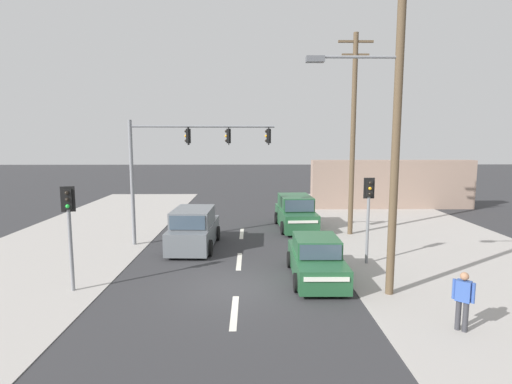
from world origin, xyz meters
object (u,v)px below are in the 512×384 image
utility_pole_midground_right (353,132)px  sedan_receding_far (316,260)px  pedestal_signal_right_kerb (368,206)px  pedestal_signal_left_kerb (69,221)px  suv_oncoming_near (194,229)px  pedestrian_at_kerb (463,298)px  utility_pole_foreground_right (393,122)px  suv_crossing_left (296,213)px  traffic_signal_mast (182,155)px

utility_pole_midground_right → sedan_receding_far: bearing=-113.4°
pedestal_signal_right_kerb → pedestal_signal_left_kerb: size_ratio=1.00×
suv_oncoming_near → pedestrian_at_kerb: (8.28, -8.47, 0.04)m
pedestal_signal_right_kerb → pedestal_signal_left_kerb: 11.14m
utility_pole_foreground_right → suv_crossing_left: bearing=100.6°
pedestal_signal_left_kerb → pedestrian_at_kerb: pedestal_signal_left_kerb is taller
sedan_receding_far → utility_pole_midground_right: bearing=66.6°
suv_oncoming_near → traffic_signal_mast: bearing=134.2°
utility_pole_midground_right → pedestal_signal_right_kerb: utility_pole_midground_right is taller
traffic_signal_mast → pedestal_signal_right_kerb: traffic_signal_mast is taller
utility_pole_foreground_right → traffic_signal_mast: (-7.73, 6.48, -1.28)m
pedestal_signal_right_kerb → suv_oncoming_near: (-7.45, 2.59, -1.53)m
pedestal_signal_right_kerb → suv_oncoming_near: size_ratio=0.77×
pedestal_signal_left_kerb → sedan_receding_far: bearing=7.8°
suv_crossing_left → utility_pole_foreground_right: bearing=-79.4°
pedestal_signal_left_kerb → utility_pole_foreground_right: bearing=-2.3°
traffic_signal_mast → suv_oncoming_near: traffic_signal_mast is taller
utility_pole_foreground_right → pedestal_signal_left_kerb: (-10.44, 0.42, -3.22)m
utility_pole_foreground_right → traffic_signal_mast: 10.17m
traffic_signal_mast → suv_oncoming_near: bearing=-45.8°
pedestal_signal_right_kerb → pedestal_signal_left_kerb: bearing=-165.1°
pedestrian_at_kerb → pedestal_signal_left_kerb: bearing=165.4°
sedan_receding_far → suv_oncoming_near: (-5.08, 4.30, 0.18)m
pedestal_signal_right_kerb → pedestrian_at_kerb: bearing=-82.0°
utility_pole_midground_right → traffic_signal_mast: bearing=-167.1°
sedan_receding_far → suv_oncoming_near: size_ratio=0.92×
sedan_receding_far → pedestrian_at_kerb: bearing=-52.5°
sedan_receding_far → suv_oncoming_near: suv_oncoming_near is taller
utility_pole_foreground_right → utility_pole_midground_right: size_ratio=1.00×
traffic_signal_mast → sedan_receding_far: 8.35m
pedestal_signal_left_kerb → sedan_receding_far: 8.64m
traffic_signal_mast → suv_crossing_left: 7.65m
suv_crossing_left → sedan_receding_far: suv_crossing_left is taller
utility_pole_midground_right → suv_oncoming_near: 9.64m
suv_crossing_left → pedestrian_at_kerb: bearing=-76.5°
pedestal_signal_left_kerb → pedestrian_at_kerb: 12.06m
sedan_receding_far → traffic_signal_mast: bearing=139.1°
pedestal_signal_right_kerb → sedan_receding_far: (-2.37, -1.72, -1.71)m
utility_pole_midground_right → suv_crossing_left: utility_pole_midground_right is taller
sedan_receding_far → suv_oncoming_near: 6.66m
utility_pole_midground_right → pedestal_signal_right_kerb: 6.06m
pedestal_signal_right_kerb → sedan_receding_far: 3.39m
traffic_signal_mast → suv_crossing_left: (5.86, 3.48, -3.47)m
utility_pole_midground_right → suv_crossing_left: size_ratio=2.27×
pedestal_signal_left_kerb → sedan_receding_far: (8.39, 1.15, -1.71)m
utility_pole_midground_right → pedestrian_at_kerb: (0.22, -11.06, -4.57)m
suv_crossing_left → suv_oncoming_near: bearing=-142.2°
suv_crossing_left → suv_oncoming_near: size_ratio=1.00×
pedestrian_at_kerb → suv_oncoming_near: bearing=134.4°
utility_pole_foreground_right → traffic_signal_mast: bearing=140.0°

